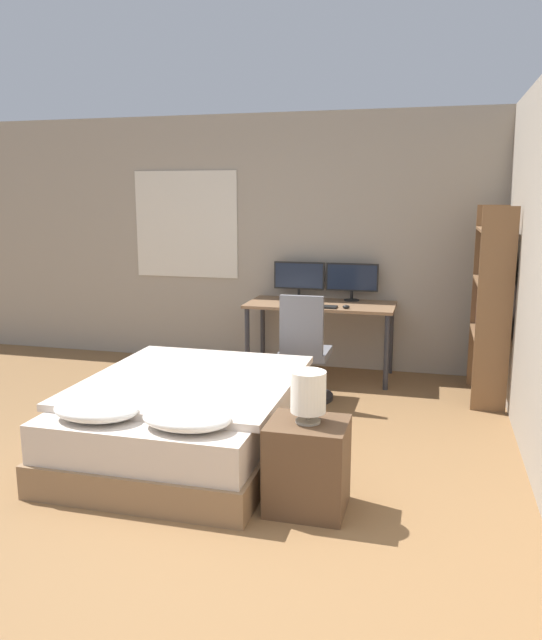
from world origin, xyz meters
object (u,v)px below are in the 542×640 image
desk (321,312)px  computer_mouse (346,307)px  monitor_right (352,279)px  bookshelf (492,297)px  office_chair (304,359)px  bedside_lamp (308,393)px  nightstand (307,466)px  keyboard (316,306)px  monitor_left (299,277)px  bed (187,417)px

desk → computer_mouse: bearing=-39.5°
monitor_right → bookshelf: 1.47m
desk → office_chair: 0.86m
bedside_lamp → desk: bearing=98.7°
nightstand → office_chair: bearing=102.3°
monitor_right → keyboard: monitor_right is taller
monitor_left → computer_mouse: monitor_left is taller
bedside_lamp → bookshelf: 2.68m
computer_mouse → nightstand: bearing=-86.9°
bedside_lamp → monitor_left: (-0.71, 3.03, 0.27)m
office_chair → bedside_lamp: bearing=-77.7°
keyboard → office_chair: size_ratio=0.41×
desk → bookshelf: 1.68m
bed → keyboard: keyboard is taller
bed → computer_mouse: bearing=65.4°
office_chair → bed: bearing=-113.3°
nightstand → office_chair: size_ratio=0.55×
nightstand → bookshelf: size_ratio=0.31×
nightstand → computer_mouse: size_ratio=7.78×
monitor_left → computer_mouse: (0.57, -0.49, -0.21)m
bed → office_chair: size_ratio=1.98×
bed → monitor_left: 2.54m
bed → bookshelf: (2.20, 1.78, 0.70)m
bedside_lamp → office_chair: (-0.43, 1.98, -0.34)m
nightstand → monitor_left: 3.19m
monitor_left → office_chair: 1.25m
keyboard → office_chair: 0.69m
monitor_right → computer_mouse: size_ratio=7.72×
computer_mouse → desk: bearing=140.5°
nightstand → desk: 2.84m
desk → monitor_left: monitor_left is taller
monitor_right → bookshelf: size_ratio=0.31×
bookshelf → desk: bearing=166.2°
nightstand → monitor_right: monitor_right is taller
monitor_right → bookshelf: (1.33, -0.64, -0.03)m
bed → bookshelf: bearing=38.9°
bed → desk: desk is taller
bookshelf → nightstand: bearing=-116.3°
monitor_right → desk: bearing=-139.0°
monitor_right → bedside_lamp: bearing=-87.2°
bookshelf → office_chair: bearing=-165.7°
bed → monitor_right: size_ratio=3.64×
bedside_lamp → nightstand: bearing=0.0°
desk → office_chair: (-0.00, -0.81, -0.29)m
bedside_lamp → desk: (-0.43, 2.78, -0.05)m
bed → monitor_right: monitor_right is taller
monitor_left → bookshelf: bearing=-18.7°
bed → keyboard: 2.08m
bedside_lamp → monitor_left: bearing=103.2°
desk → monitor_right: monitor_right is taller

